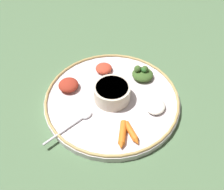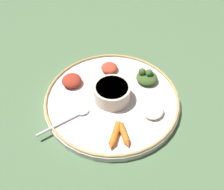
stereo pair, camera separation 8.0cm
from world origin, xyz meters
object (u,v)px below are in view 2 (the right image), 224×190
at_px(center_bowl, 112,92).
at_px(spoon, 72,118).
at_px(carrot_near_spoon, 115,135).
at_px(carrot_outer, 124,135).
at_px(greens_pile, 147,77).

distance_m(center_bowl, spoon, 0.14).
distance_m(center_bowl, carrot_near_spoon, 0.14).
bearing_deg(spoon, center_bowl, -76.13).
relative_size(carrot_near_spoon, carrot_outer, 1.06).
relative_size(greens_pile, carrot_near_spoon, 1.17).
height_order(center_bowl, spoon, center_bowl).
distance_m(spoon, carrot_near_spoon, 0.13).
distance_m(greens_pile, carrot_outer, 0.22).
distance_m(spoon, greens_pile, 0.27).
bearing_deg(carrot_outer, spoon, 47.04).
xyz_separation_m(center_bowl, carrot_near_spoon, (-0.13, 0.04, -0.02)).
bearing_deg(spoon, carrot_outer, -132.96).
bearing_deg(spoon, carrot_near_spoon, -137.74).
height_order(spoon, greens_pile, greens_pile).
height_order(center_bowl, greens_pile, center_bowl).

